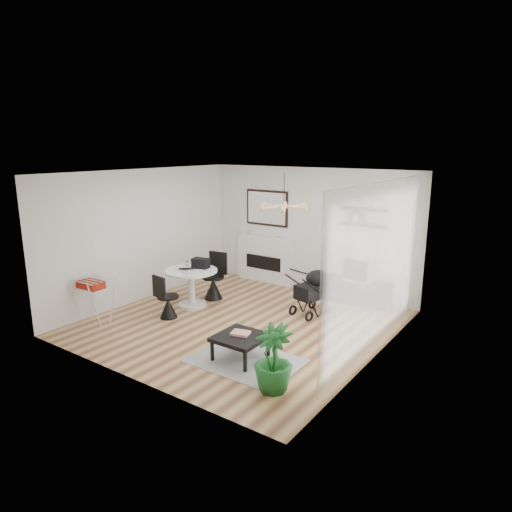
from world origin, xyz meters
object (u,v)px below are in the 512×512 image
Objects in this scene: tv_console at (358,291)px; drying_rack at (94,300)px; fireplace at (265,253)px; potted_plant at (273,359)px; coffee_table at (241,338)px; stroller at (313,294)px; dining_table at (191,282)px; crt_tv at (360,268)px.

tv_console is 5.13m from drying_rack.
fireplace is 1.64× the size of tv_console.
potted_plant is (0.47, -3.89, 0.21)m from tv_console.
drying_rack is (-1.08, -3.93, -0.25)m from fireplace.
tv_console is 1.45× the size of potted_plant.
drying_rack is at bearing -105.38° from fireplace.
drying_rack is 0.91× the size of potted_plant.
stroller is at bearing 90.38° from coffee_table.
fireplace is 2.30m from dining_table.
tv_console is (2.40, -0.16, -0.44)m from fireplace.
potted_plant is (0.92, -2.80, 0.05)m from stroller.
dining_table is (-2.66, -2.11, -0.25)m from crt_tv.
potted_plant is at bearing -57.57° from stroller.
drying_rack is 0.87× the size of stroller.
stroller reaches higher than potted_plant.
dining_table is at bearing 150.13° from potted_plant.
stroller is (2.18, 1.02, -0.09)m from dining_table.
fireplace is at bearing 125.20° from potted_plant.
potted_plant is (3.94, -0.13, 0.02)m from drying_rack.
stroller is 1.05× the size of potted_plant.
crt_tv is 3.93m from potted_plant.
tv_console is 1.27× the size of dining_table.
stroller is at bearing -112.37° from tv_console.
crt_tv reaches higher than potted_plant.
dining_table is 1.45× the size of coffee_table.
coffee_table is at bearing -61.23° from fireplace.
fireplace reaches higher than dining_table.
fireplace is 4.08m from drying_rack.
drying_rack reaches higher than tv_console.
stroller reaches higher than dining_table.
crt_tv is 1.24m from stroller.
coffee_table is (3.04, 0.35, -0.10)m from drying_rack.
fireplace reaches higher than stroller.
dining_table is at bearing -140.56° from stroller.
potted_plant reaches higher than tv_console.
fireplace is 2.43m from crt_tv.
fireplace is 2.44m from tv_console.
tv_console is 0.51m from crt_tv.
stroller is 2.95m from potted_plant.
drying_rack is 1.15× the size of coffee_table.
crt_tv is 0.72× the size of drying_rack.
coffee_table is at bearing -30.49° from dining_table.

